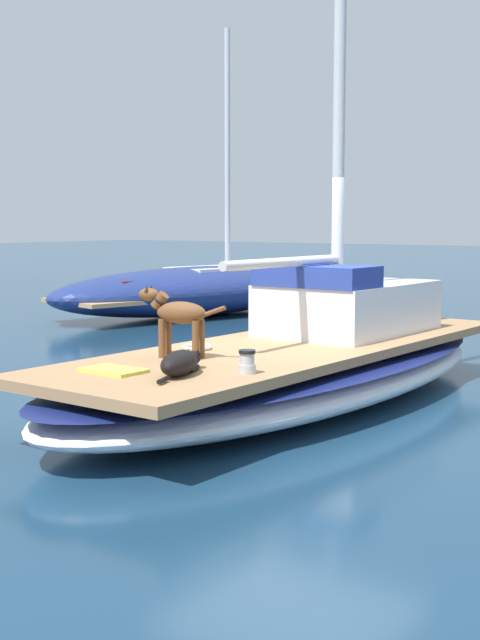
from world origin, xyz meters
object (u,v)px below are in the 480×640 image
Objects in this scene: deck_towel at (113,370)px; moored_boat_port_side at (201,289)px; dog_brown at (177,315)px; dog_black at (181,363)px; deck_winch at (247,363)px; coiled_rope at (197,347)px; sailboat_main at (294,372)px.

moored_boat_port_side is at bearing 125.00° from deck_towel.
dog_black is at bearing -47.62° from dog_brown.
deck_towel is at bearing -156.38° from dog_black.
dog_black reaches higher than deck_winch.
moored_boat_port_side is (-7.19, 8.20, -0.21)m from deck_winch.
coiled_rope is at bearing 146.38° from deck_winch.
sailboat_main is 12.98× the size of deck_towel.
deck_winch reaches higher than deck_towel.
deck_winch is 0.65× the size of coiled_rope.
moored_boat_port_side is (-6.12, 7.89, -0.53)m from dog_brown.
sailboat_main is 2.52m from deck_towel.
dog_brown reaches higher than deck_winch.
dog_black is at bearing 23.62° from deck_towel.
deck_winch is (1.07, -0.31, -0.32)m from dog_brown.
deck_winch is (0.43, 0.40, -0.01)m from dog_black.
deck_winch is (0.69, -1.83, 0.42)m from sailboat_main.
sailboat_main is 7.90× the size of dog_black.
deck_towel is at bearing -97.05° from sailboat_main.
dog_brown is (-0.38, -1.52, 0.75)m from sailboat_main.
deck_winch is at bearing -69.25° from sailboat_main.
dog_brown reaches higher than coiled_rope.
sailboat_main is 34.61× the size of deck_winch.
coiled_rope is 0.04× the size of moored_boat_port_side.
dog_black is 0.63m from deck_towel.
dog_black is at bearing -137.01° from deck_winch.
coiled_rope is at bearing -120.32° from sailboat_main.
deck_winch is at bearing 32.98° from deck_towel.
moored_boat_port_side reaches higher than dog_brown.
dog_black reaches higher than deck_towel.
moored_boat_port_side is at bearing 127.81° from dog_brown.
dog_brown is 1.04m from deck_towel.
sailboat_main is at bearing -44.40° from moored_boat_port_side.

